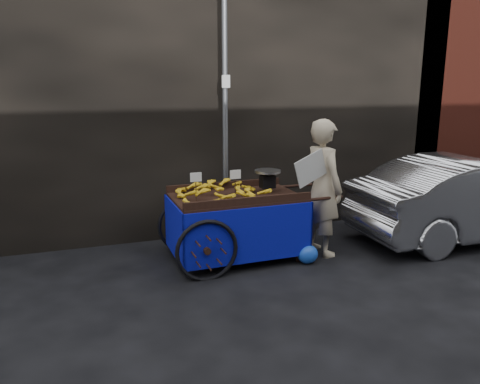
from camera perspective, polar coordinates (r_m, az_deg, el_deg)
name	(u,v)px	position (r m, az deg, el deg)	size (l,w,h in m)	color
ground	(234,273)	(6.10, -0.74, -9.79)	(80.00, 80.00, 0.00)	black
building_wall	(207,76)	(8.22, -4.00, 13.97)	(13.50, 2.00, 5.00)	black
street_pole	(225,109)	(6.96, -1.83, 10.08)	(0.12, 0.10, 4.00)	slate
banana_cart	(232,203)	(6.33, -0.93, -1.29)	(2.40, 1.22, 1.29)	black
vendor	(323,188)	(6.60, 10.04, 0.52)	(0.88, 0.77, 1.91)	#BDAB8C
plastic_bag	(308,254)	(6.41, 8.25, -7.52)	(0.29, 0.23, 0.26)	blue
parked_car	(474,198)	(8.07, 26.65, -0.68)	(1.36, 3.90, 1.29)	#B8B9BF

